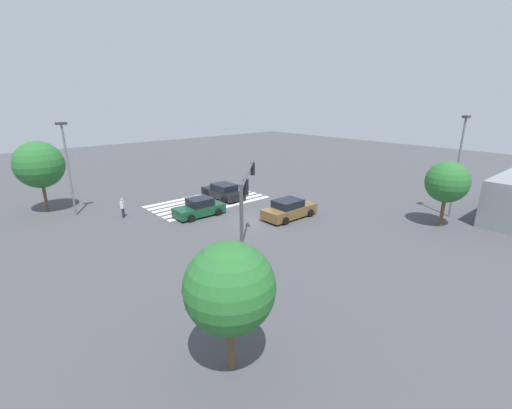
{
  "coord_description": "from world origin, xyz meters",
  "views": [
    {
      "loc": [
        17.16,
        19.49,
        9.31
      ],
      "look_at": [
        0.0,
        0.0,
        1.29
      ],
      "focal_mm": 24.0,
      "sensor_mm": 36.0,
      "label": 1
    }
  ],
  "objects_px": {
    "car_0": "(289,209)",
    "pedestrian": "(122,207)",
    "traffic_signal_mast": "(246,200)",
    "tree_corner_c": "(230,288)",
    "tree_corner_b": "(447,182)",
    "car_2": "(223,191)",
    "street_light_pole_a": "(459,158)",
    "street_light_pole_b": "(67,161)",
    "tree_corner_a": "(39,165)",
    "car_1": "(199,208)"
  },
  "relations": [
    {
      "from": "street_light_pole_a",
      "to": "tree_corner_b",
      "type": "distance_m",
      "value": 3.23
    },
    {
      "from": "street_light_pole_a",
      "to": "street_light_pole_b",
      "type": "relative_size",
      "value": 1.07
    },
    {
      "from": "car_2",
      "to": "tree_corner_c",
      "type": "xyz_separation_m",
      "value": [
        12.92,
        18.16,
        2.6
      ]
    },
    {
      "from": "traffic_signal_mast",
      "to": "car_1",
      "type": "distance_m",
      "value": 10.74
    },
    {
      "from": "car_0",
      "to": "tree_corner_c",
      "type": "bearing_deg",
      "value": -143.65
    },
    {
      "from": "car_0",
      "to": "pedestrian",
      "type": "relative_size",
      "value": 2.91
    },
    {
      "from": "car_0",
      "to": "traffic_signal_mast",
      "type": "bearing_deg",
      "value": -151.49
    },
    {
      "from": "car_1",
      "to": "pedestrian",
      "type": "height_order",
      "value": "pedestrian"
    },
    {
      "from": "car_1",
      "to": "tree_corner_b",
      "type": "relative_size",
      "value": 0.84
    },
    {
      "from": "car_1",
      "to": "street_light_pole_a",
      "type": "distance_m",
      "value": 21.14
    },
    {
      "from": "tree_corner_a",
      "to": "tree_corner_b",
      "type": "distance_m",
      "value": 32.43
    },
    {
      "from": "car_0",
      "to": "tree_corner_a",
      "type": "bearing_deg",
      "value": 134.07
    },
    {
      "from": "tree_corner_c",
      "to": "traffic_signal_mast",
      "type": "bearing_deg",
      "value": -134.09
    },
    {
      "from": "street_light_pole_a",
      "to": "traffic_signal_mast",
      "type": "bearing_deg",
      "value": -12.57
    },
    {
      "from": "pedestrian",
      "to": "tree_corner_a",
      "type": "xyz_separation_m",
      "value": [
        4.32,
        -5.99,
        3.17
      ]
    },
    {
      "from": "traffic_signal_mast",
      "to": "street_light_pole_a",
      "type": "height_order",
      "value": "street_light_pole_a"
    },
    {
      "from": "car_1",
      "to": "tree_corner_c",
      "type": "height_order",
      "value": "tree_corner_c"
    },
    {
      "from": "car_0",
      "to": "tree_corner_b",
      "type": "relative_size",
      "value": 0.96
    },
    {
      "from": "car_0",
      "to": "street_light_pole_a",
      "type": "relative_size",
      "value": 0.59
    },
    {
      "from": "car_0",
      "to": "car_1",
      "type": "height_order",
      "value": "car_0"
    },
    {
      "from": "tree_corner_a",
      "to": "tree_corner_b",
      "type": "relative_size",
      "value": 1.2
    },
    {
      "from": "pedestrian",
      "to": "tree_corner_c",
      "type": "bearing_deg",
      "value": -55.65
    },
    {
      "from": "tree_corner_a",
      "to": "traffic_signal_mast",
      "type": "bearing_deg",
      "value": 107.87
    },
    {
      "from": "car_0",
      "to": "pedestrian",
      "type": "height_order",
      "value": "pedestrian"
    },
    {
      "from": "tree_corner_b",
      "to": "car_1",
      "type": "bearing_deg",
      "value": -48.64
    },
    {
      "from": "tree_corner_a",
      "to": "tree_corner_b",
      "type": "height_order",
      "value": "tree_corner_a"
    },
    {
      "from": "traffic_signal_mast",
      "to": "pedestrian",
      "type": "height_order",
      "value": "traffic_signal_mast"
    },
    {
      "from": "tree_corner_c",
      "to": "car_0",
      "type": "bearing_deg",
      "value": -143.71
    },
    {
      "from": "car_2",
      "to": "car_0",
      "type": "bearing_deg",
      "value": -176.88
    },
    {
      "from": "street_light_pole_a",
      "to": "tree_corner_b",
      "type": "xyz_separation_m",
      "value": [
        2.88,
        0.42,
        -1.4
      ]
    },
    {
      "from": "tree_corner_a",
      "to": "tree_corner_c",
      "type": "relative_size",
      "value": 1.24
    },
    {
      "from": "pedestrian",
      "to": "car_1",
      "type": "bearing_deg",
      "value": 7.25
    },
    {
      "from": "traffic_signal_mast",
      "to": "tree_corner_a",
      "type": "relative_size",
      "value": 0.93
    },
    {
      "from": "traffic_signal_mast",
      "to": "tree_corner_b",
      "type": "relative_size",
      "value": 1.12
    },
    {
      "from": "traffic_signal_mast",
      "to": "car_1",
      "type": "relative_size",
      "value": 1.33
    },
    {
      "from": "car_2",
      "to": "street_light_pole_a",
      "type": "bearing_deg",
      "value": -148.37
    },
    {
      "from": "car_1",
      "to": "tree_corner_b",
      "type": "xyz_separation_m",
      "value": [
        -12.55,
        14.25,
        2.78
      ]
    },
    {
      "from": "street_light_pole_a",
      "to": "pedestrian",
      "type": "bearing_deg",
      "value": -40.78
    },
    {
      "from": "street_light_pole_b",
      "to": "tree_corner_c",
      "type": "bearing_deg",
      "value": 88.51
    },
    {
      "from": "car_2",
      "to": "tree_corner_b",
      "type": "height_order",
      "value": "tree_corner_b"
    },
    {
      "from": "traffic_signal_mast",
      "to": "street_light_pole_a",
      "type": "bearing_deg",
      "value": -57.57
    },
    {
      "from": "street_light_pole_b",
      "to": "tree_corner_c",
      "type": "xyz_separation_m",
      "value": [
        0.58,
        22.14,
        -1.32
      ]
    },
    {
      "from": "car_1",
      "to": "car_0",
      "type": "bearing_deg",
      "value": 136.97
    },
    {
      "from": "car_1",
      "to": "street_light_pole_b",
      "type": "height_order",
      "value": "street_light_pole_b"
    },
    {
      "from": "tree_corner_a",
      "to": "car_1",
      "type": "bearing_deg",
      "value": 133.57
    },
    {
      "from": "street_light_pole_b",
      "to": "tree_corner_a",
      "type": "bearing_deg",
      "value": -61.22
    },
    {
      "from": "tree_corner_c",
      "to": "street_light_pole_a",
      "type": "bearing_deg",
      "value": -176.69
    },
    {
      "from": "traffic_signal_mast",
      "to": "tree_corner_c",
      "type": "bearing_deg",
      "value": -179.09
    },
    {
      "from": "pedestrian",
      "to": "street_light_pole_b",
      "type": "bearing_deg",
      "value": 175.46
    },
    {
      "from": "traffic_signal_mast",
      "to": "tree_corner_b",
      "type": "height_order",
      "value": "traffic_signal_mast"
    }
  ]
}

